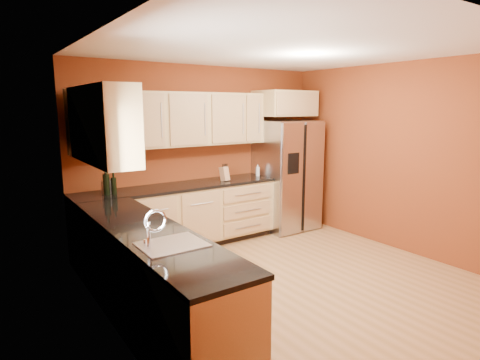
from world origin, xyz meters
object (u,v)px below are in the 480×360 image
(canister_left, at_px, (110,186))
(soap_dispenser, at_px, (258,170))
(wine_bottle_a, at_px, (114,183))
(knife_block, at_px, (224,174))
(refrigerator, at_px, (286,175))

(canister_left, relative_size, soap_dispenser, 0.95)
(wine_bottle_a, height_order, knife_block, wine_bottle_a)
(refrigerator, relative_size, canister_left, 10.19)
(refrigerator, distance_m, wine_bottle_a, 2.84)
(refrigerator, xyz_separation_m, wine_bottle_a, (-2.84, -0.01, 0.18))
(canister_left, height_order, soap_dispenser, soap_dispenser)
(knife_block, bearing_deg, canister_left, 160.65)
(knife_block, relative_size, soap_dispenser, 1.14)
(knife_block, height_order, soap_dispenser, knife_block)
(canister_left, xyz_separation_m, knife_block, (1.64, -0.11, 0.02))
(refrigerator, height_order, soap_dispenser, refrigerator)
(wine_bottle_a, bearing_deg, canister_left, 93.19)
(refrigerator, xyz_separation_m, soap_dispenser, (-0.55, 0.06, 0.12))
(canister_left, bearing_deg, refrigerator, -2.40)
(refrigerator, relative_size, soap_dispenser, 9.71)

